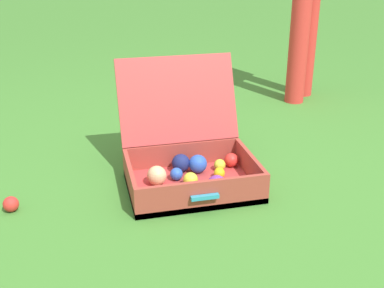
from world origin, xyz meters
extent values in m
plane|color=#3D7A2D|center=(0.00, 0.00, 0.00)|extent=(16.00, 16.00, 0.00)
cube|color=#B23838|center=(-0.10, 0.07, 0.01)|extent=(0.54, 0.39, 0.03)
cube|color=#9E3D33|center=(-0.36, 0.07, 0.07)|extent=(0.02, 0.39, 0.13)
cube|color=#9E3D33|center=(0.16, 0.07, 0.07)|extent=(0.02, 0.39, 0.13)
cube|color=#9E3D33|center=(-0.10, -0.12, 0.07)|extent=(0.50, 0.02, 0.13)
cube|color=#9E3D33|center=(-0.10, 0.26, 0.07)|extent=(0.50, 0.02, 0.13)
cube|color=#B23838|center=(-0.10, 0.35, 0.31)|extent=(0.54, 0.18, 0.37)
cube|color=teal|center=(-0.10, -0.14, 0.07)|extent=(0.11, 0.02, 0.02)
sphere|color=navy|center=(0.05, -0.03, 0.05)|extent=(0.05, 0.05, 0.05)
sphere|color=navy|center=(-0.12, 0.19, 0.07)|extent=(0.08, 0.08, 0.08)
sphere|color=purple|center=(-0.02, -0.04, 0.07)|extent=(0.08, 0.08, 0.08)
sphere|color=#D1B784|center=(-0.24, 0.10, 0.07)|extent=(0.08, 0.08, 0.08)
sphere|color=#CCDB38|center=(-0.11, 0.05, 0.06)|extent=(0.06, 0.06, 0.06)
sphere|color=yellow|center=(0.03, 0.09, 0.05)|extent=(0.05, 0.05, 0.05)
sphere|color=blue|center=(-0.05, 0.17, 0.07)|extent=(0.08, 0.08, 0.08)
sphere|color=red|center=(0.11, 0.19, 0.06)|extent=(0.06, 0.06, 0.06)
sphere|color=blue|center=(-0.16, 0.12, 0.05)|extent=(0.05, 0.05, 0.05)
sphere|color=#CCDB38|center=(0.05, 0.16, 0.05)|extent=(0.05, 0.05, 0.05)
sphere|color=yellow|center=(-0.27, -0.03, 0.05)|extent=(0.04, 0.04, 0.04)
sphere|color=red|center=(-0.83, 0.06, 0.03)|extent=(0.06, 0.06, 0.06)
cylinder|color=red|center=(0.95, 1.20, 0.40)|extent=(0.12, 0.12, 0.81)
cylinder|color=red|center=(0.82, 1.07, 0.40)|extent=(0.12, 0.12, 0.81)
camera|label=1|loc=(-0.53, -1.69, 0.98)|focal=45.16mm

